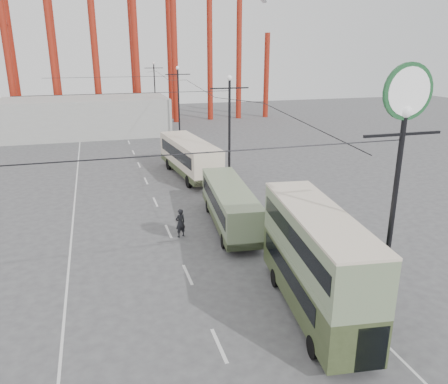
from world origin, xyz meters
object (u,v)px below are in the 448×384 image
object	(u,v)px
double_decker_bus	(316,258)
single_decker_cream	(190,156)
single_decker_green	(230,204)
lamp_post_near	(401,146)
pedestrian	(180,223)

from	to	relation	value
double_decker_bus	single_decker_cream	xyz separation A→B (m)	(-0.46, 23.44, -0.80)
single_decker_green	double_decker_bus	bearing A→B (deg)	-81.16
lamp_post_near	double_decker_bus	world-z (taller)	lamp_post_near
double_decker_bus	pedestrian	xyz separation A→B (m)	(-4.00, 9.92, -1.77)
lamp_post_near	single_decker_green	distance (m)	14.42
lamp_post_near	double_decker_bus	xyz separation A→B (m)	(-1.99, 2.03, -5.18)
lamp_post_near	single_decker_green	xyz separation A→B (m)	(-2.53, 12.72, -6.30)
single_decker_green	single_decker_cream	world-z (taller)	single_decker_cream
lamp_post_near	single_decker_cream	world-z (taller)	lamp_post_near
single_decker_green	pedestrian	world-z (taller)	single_decker_green
lamp_post_near	pedestrian	bearing A→B (deg)	116.61
single_decker_cream	pedestrian	distance (m)	14.00
double_decker_bus	lamp_post_near	bearing A→B (deg)	-38.31
double_decker_bus	pedestrian	world-z (taller)	double_decker_bus
lamp_post_near	single_decker_cream	size ratio (longest dim) A/B	0.99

